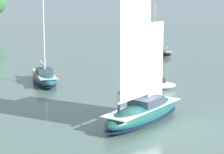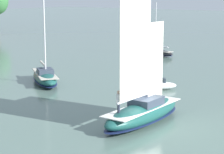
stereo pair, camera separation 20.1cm
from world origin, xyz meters
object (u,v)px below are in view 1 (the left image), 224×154
sailboat_moored_near_marina (44,77)px  sailboat_main (143,110)px  sailboat_moored_mid_channel (156,52)px  motor_tender (160,86)px

sailboat_moored_near_marina → sailboat_main: bearing=-108.6°
sailboat_main → sailboat_moored_mid_channel: sailboat_main is taller
sailboat_moored_near_marina → motor_tender: bearing=-66.1°
sailboat_main → sailboat_moored_mid_channel: 36.53m
sailboat_moored_mid_channel → motor_tender: sailboat_moored_mid_channel is taller
sailboat_main → motor_tender: (10.86, 5.14, -0.62)m
sailboat_main → motor_tender: 12.03m
sailboat_main → sailboat_moored_mid_channel: (31.49, 18.51, -0.46)m
sailboat_main → sailboat_moored_near_marina: (5.68, 16.83, -0.26)m
sailboat_moored_near_marina → motor_tender: sailboat_moored_near_marina is taller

